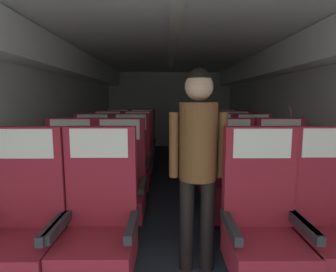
% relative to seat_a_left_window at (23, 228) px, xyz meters
% --- Properties ---
extents(ground, '(3.65, 7.65, 0.02)m').
position_rel_seat_a_left_window_xyz_m(ground, '(1.04, 2.21, -0.48)').
color(ground, '#2D3342').
extents(fuselage_shell, '(3.53, 7.30, 2.13)m').
position_rel_seat_a_left_window_xyz_m(fuselage_shell, '(1.04, 2.48, 1.07)').
color(fuselage_shell, silver).
rests_on(fuselage_shell, ground).
extents(seat_a_left_window, '(0.52, 0.49, 1.14)m').
position_rel_seat_a_left_window_xyz_m(seat_a_left_window, '(0.00, 0.00, 0.00)').
color(seat_a_left_window, '#38383D').
rests_on(seat_a_left_window, ground).
extents(seat_a_left_aisle, '(0.52, 0.49, 1.14)m').
position_rel_seat_a_left_window_xyz_m(seat_a_left_aisle, '(0.50, 0.02, 0.00)').
color(seat_a_left_aisle, '#38383D').
rests_on(seat_a_left_aisle, ground).
extents(seat_a_right_aisle, '(0.52, 0.49, 1.14)m').
position_rel_seat_a_left_window_xyz_m(seat_a_right_aisle, '(2.08, 0.02, 0.00)').
color(seat_a_right_aisle, '#38383D').
rests_on(seat_a_right_aisle, ground).
extents(seat_a_right_window, '(0.52, 0.49, 1.14)m').
position_rel_seat_a_left_window_xyz_m(seat_a_right_window, '(1.60, 0.00, 0.00)').
color(seat_a_right_window, '#38383D').
rests_on(seat_a_right_window, ground).
extents(seat_b_left_window, '(0.52, 0.49, 1.14)m').
position_rel_seat_a_left_window_xyz_m(seat_b_left_window, '(0.00, 0.86, 0.00)').
color(seat_b_left_window, '#38383D').
rests_on(seat_b_left_window, ground).
extents(seat_b_left_aisle, '(0.52, 0.49, 1.14)m').
position_rel_seat_a_left_window_xyz_m(seat_b_left_aisle, '(0.50, 0.85, 0.00)').
color(seat_b_left_aisle, '#38383D').
rests_on(seat_b_left_aisle, ground).
extents(seat_b_right_aisle, '(0.52, 0.49, 1.14)m').
position_rel_seat_a_left_window_xyz_m(seat_b_right_aisle, '(2.09, 0.86, 0.00)').
color(seat_b_right_aisle, '#38383D').
rests_on(seat_b_right_aisle, ground).
extents(seat_b_right_window, '(0.52, 0.49, 1.14)m').
position_rel_seat_a_left_window_xyz_m(seat_b_right_window, '(1.59, 0.85, 0.00)').
color(seat_b_right_window, '#38383D').
rests_on(seat_b_right_window, ground).
extents(seat_c_left_window, '(0.52, 0.49, 1.14)m').
position_rel_seat_a_left_window_xyz_m(seat_c_left_window, '(-0.01, 1.71, 0.00)').
color(seat_c_left_window, '#38383D').
rests_on(seat_c_left_window, ground).
extents(seat_c_left_aisle, '(0.52, 0.49, 1.14)m').
position_rel_seat_a_left_window_xyz_m(seat_c_left_aisle, '(0.49, 1.72, 0.00)').
color(seat_c_left_aisle, '#38383D').
rests_on(seat_c_left_aisle, ground).
extents(seat_c_right_aisle, '(0.52, 0.49, 1.14)m').
position_rel_seat_a_left_window_xyz_m(seat_c_right_aisle, '(2.09, 1.70, 0.00)').
color(seat_c_right_aisle, '#38383D').
rests_on(seat_c_right_aisle, ground).
extents(seat_c_right_window, '(0.52, 0.49, 1.14)m').
position_rel_seat_a_left_window_xyz_m(seat_c_right_window, '(1.60, 1.72, 0.00)').
color(seat_c_right_window, '#38383D').
rests_on(seat_c_right_window, ground).
extents(seat_d_left_window, '(0.52, 0.49, 1.14)m').
position_rel_seat_a_left_window_xyz_m(seat_d_left_window, '(0.00, 2.57, 0.00)').
color(seat_d_left_window, '#38383D').
rests_on(seat_d_left_window, ground).
extents(seat_d_left_aisle, '(0.52, 0.49, 1.14)m').
position_rel_seat_a_left_window_xyz_m(seat_d_left_aisle, '(0.49, 2.56, 0.00)').
color(seat_d_left_aisle, '#38383D').
rests_on(seat_d_left_aisle, ground).
extents(seat_d_right_aisle, '(0.52, 0.49, 1.14)m').
position_rel_seat_a_left_window_xyz_m(seat_d_right_aisle, '(2.08, 2.57, 0.00)').
color(seat_d_right_aisle, '#38383D').
rests_on(seat_d_right_aisle, ground).
extents(seat_d_right_window, '(0.52, 0.49, 1.14)m').
position_rel_seat_a_left_window_xyz_m(seat_d_right_window, '(1.60, 2.57, 0.00)').
color(seat_d_right_window, '#38383D').
rests_on(seat_d_right_window, ground).
extents(seat_e_left_window, '(0.52, 0.49, 1.14)m').
position_rel_seat_a_left_window_xyz_m(seat_e_left_window, '(0.01, 3.42, 0.00)').
color(seat_e_left_window, '#38383D').
rests_on(seat_e_left_window, ground).
extents(seat_e_left_aisle, '(0.52, 0.49, 1.14)m').
position_rel_seat_a_left_window_xyz_m(seat_e_left_aisle, '(0.48, 3.40, 0.00)').
color(seat_e_left_aisle, '#38383D').
rests_on(seat_e_left_aisle, ground).
extents(seat_e_right_aisle, '(0.52, 0.49, 1.14)m').
position_rel_seat_a_left_window_xyz_m(seat_e_right_aisle, '(2.09, 3.41, 0.00)').
color(seat_e_right_aisle, '#38383D').
rests_on(seat_e_right_aisle, ground).
extents(seat_e_right_window, '(0.52, 0.49, 1.14)m').
position_rel_seat_a_left_window_xyz_m(seat_e_right_window, '(1.60, 3.40, 0.00)').
color(seat_e_right_window, '#38383D').
rests_on(seat_e_right_window, ground).
extents(flight_attendant, '(0.43, 0.28, 1.54)m').
position_rel_seat_a_left_window_xyz_m(flight_attendant, '(1.19, 0.27, 0.47)').
color(flight_attendant, black).
rests_on(flight_attendant, ground).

